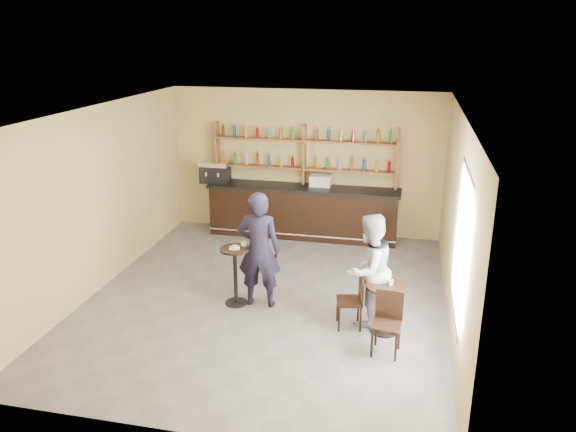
% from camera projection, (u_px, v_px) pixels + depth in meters
% --- Properties ---
extents(floor, '(7.00, 7.00, 0.00)m').
position_uv_depth(floor, '(267.00, 298.00, 9.68)').
color(floor, slate).
rests_on(floor, ground).
extents(ceiling, '(7.00, 7.00, 0.00)m').
position_uv_depth(ceiling, '(264.00, 112.00, 8.67)').
color(ceiling, white).
rests_on(ceiling, wall_back).
extents(wall_back, '(7.00, 0.00, 7.00)m').
position_uv_depth(wall_back, '(305.00, 163.00, 12.42)').
color(wall_back, tan).
rests_on(wall_back, floor).
extents(wall_front, '(7.00, 0.00, 7.00)m').
position_uv_depth(wall_front, '(183.00, 309.00, 5.93)').
color(wall_front, tan).
rests_on(wall_front, floor).
extents(wall_left, '(0.00, 7.00, 7.00)m').
position_uv_depth(wall_left, '(99.00, 199.00, 9.78)').
color(wall_left, tan).
rests_on(wall_left, floor).
extents(wall_right, '(0.00, 7.00, 7.00)m').
position_uv_depth(wall_right, '(456.00, 223.00, 8.57)').
color(wall_right, tan).
rests_on(wall_right, floor).
extents(window_pane, '(0.00, 2.00, 2.00)m').
position_uv_depth(window_pane, '(462.00, 245.00, 7.43)').
color(window_pane, white).
rests_on(window_pane, wall_right).
extents(window_frame, '(0.04, 1.70, 2.10)m').
position_uv_depth(window_frame, '(461.00, 245.00, 7.43)').
color(window_frame, black).
rests_on(window_frame, wall_right).
extents(shelf_unit, '(4.00, 0.26, 1.40)m').
position_uv_depth(shelf_unit, '(304.00, 155.00, 12.23)').
color(shelf_unit, brown).
rests_on(shelf_unit, wall_back).
extents(liquor_bottles, '(3.68, 0.10, 1.00)m').
position_uv_depth(liquor_bottles, '(304.00, 147.00, 12.18)').
color(liquor_bottles, '#8C5919').
rests_on(liquor_bottles, shelf_unit).
extents(bar_counter, '(4.22, 0.82, 1.14)m').
position_uv_depth(bar_counter, '(303.00, 212.00, 12.42)').
color(bar_counter, black).
rests_on(bar_counter, floor).
extents(espresso_machine, '(0.70, 0.50, 0.46)m').
position_uv_depth(espresso_machine, '(215.00, 172.00, 12.57)').
color(espresso_machine, black).
rests_on(espresso_machine, bar_counter).
extents(pastry_case, '(0.47, 0.38, 0.28)m').
position_uv_depth(pastry_case, '(321.00, 182.00, 12.11)').
color(pastry_case, silver).
rests_on(pastry_case, bar_counter).
extents(pedestal_table, '(0.49, 0.49, 1.00)m').
position_uv_depth(pedestal_table, '(235.00, 276.00, 9.34)').
color(pedestal_table, black).
rests_on(pedestal_table, floor).
extents(napkin, '(0.21, 0.21, 0.00)m').
position_uv_depth(napkin, '(235.00, 248.00, 9.18)').
color(napkin, white).
rests_on(napkin, pedestal_table).
extents(donut, '(0.14, 0.14, 0.05)m').
position_uv_depth(donut, '(235.00, 247.00, 9.16)').
color(donut, '#BE8145').
rests_on(donut, napkin).
extents(cup_pedestal, '(0.15, 0.15, 0.09)m').
position_uv_depth(cup_pedestal, '(244.00, 244.00, 9.23)').
color(cup_pedestal, white).
rests_on(cup_pedestal, pedestal_table).
extents(man_main, '(0.75, 0.52, 1.97)m').
position_uv_depth(man_main, '(259.00, 250.00, 9.17)').
color(man_main, black).
rests_on(man_main, floor).
extents(cafe_table, '(0.67, 0.67, 0.79)m').
position_uv_depth(cafe_table, '(385.00, 309.00, 8.49)').
color(cafe_table, black).
rests_on(cafe_table, floor).
extents(cup_cafe, '(0.11, 0.11, 0.10)m').
position_uv_depth(cup_cafe, '(390.00, 282.00, 8.34)').
color(cup_cafe, white).
rests_on(cup_cafe, cafe_table).
extents(chair_west, '(0.46, 0.46, 0.89)m').
position_uv_depth(chair_west, '(349.00, 300.00, 8.63)').
color(chair_west, black).
rests_on(chair_west, floor).
extents(chair_south, '(0.44, 0.44, 0.91)m').
position_uv_depth(chair_south, '(387.00, 325.00, 7.91)').
color(chair_south, black).
rests_on(chair_south, floor).
extents(patron_second, '(1.07, 1.10, 1.79)m').
position_uv_depth(patron_second, '(369.00, 270.00, 8.62)').
color(patron_second, '#9F9EA4').
rests_on(patron_second, floor).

